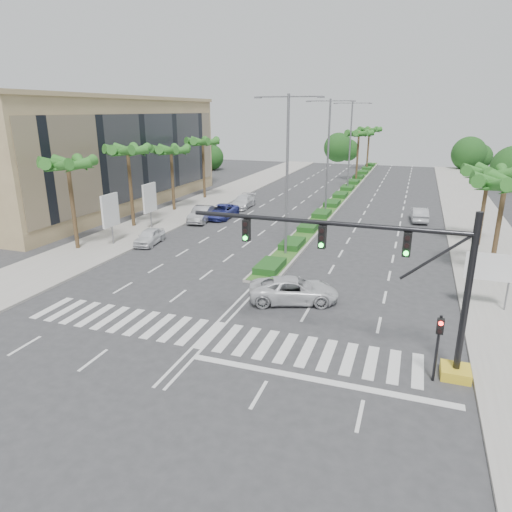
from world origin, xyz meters
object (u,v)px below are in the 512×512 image
(car_parked_c, at_px, (222,211))
(car_right, at_px, (419,214))
(car_parked_a, at_px, (149,237))
(car_crossing, at_px, (294,290))
(car_parked_b, at_px, (202,214))
(car_parked_d, at_px, (243,202))

(car_parked_c, height_order, car_right, car_right)
(car_parked_c, distance_m, car_right, 20.40)
(car_parked_a, relative_size, car_parked_c, 0.77)
(car_parked_a, distance_m, car_right, 27.09)
(car_parked_c, distance_m, car_crossing, 22.85)
(car_parked_a, xyz_separation_m, car_parked_b, (0.57, 8.97, 0.12))
(car_parked_a, distance_m, car_parked_d, 17.03)
(car_parked_a, bearing_deg, car_parked_c, 72.95)
(car_right, bearing_deg, car_parked_d, -6.13)
(car_parked_a, height_order, car_right, car_right)
(car_crossing, height_order, car_right, car_crossing)
(car_parked_c, xyz_separation_m, car_parked_d, (0.18, 5.80, -0.00))
(car_right, bearing_deg, car_crossing, 69.48)
(car_parked_a, relative_size, car_right, 0.89)
(car_parked_d, bearing_deg, car_right, -2.57)
(car_parked_c, bearing_deg, car_right, 15.06)
(car_parked_d, bearing_deg, car_parked_a, -98.01)
(car_parked_b, bearing_deg, car_crossing, -56.58)
(car_parked_b, bearing_deg, car_parked_c, 52.45)
(car_parked_a, relative_size, car_parked_b, 0.82)
(car_parked_d, relative_size, car_crossing, 0.92)
(car_parked_b, relative_size, car_crossing, 0.90)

